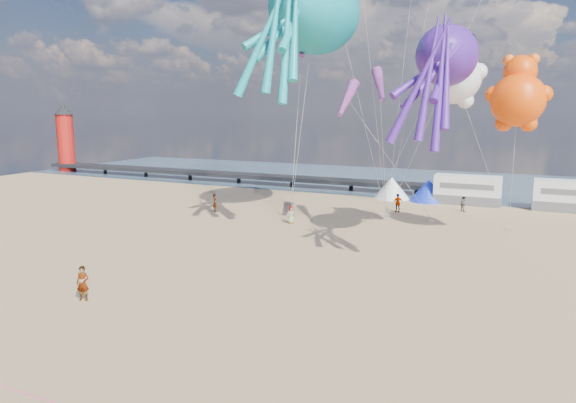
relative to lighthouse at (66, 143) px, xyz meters
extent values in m
plane|color=tan|center=(56.00, -44.00, -4.50)|extent=(120.00, 120.00, 0.00)
plane|color=#344F64|center=(56.00, 11.00, -4.48)|extent=(120.00, 120.00, 0.00)
cube|color=black|center=(28.00, 0.00, -3.50)|extent=(60.00, 3.00, 0.50)
cylinder|color=#A5140F|center=(0.00, 0.00, 0.00)|extent=(2.60, 2.60, 9.00)
cube|color=silver|center=(62.00, -4.00, -3.00)|extent=(6.60, 2.50, 3.00)
cube|color=silver|center=(71.50, -4.00, -3.00)|extent=(6.60, 2.50, 3.00)
cone|color=white|center=(54.00, -4.00, -3.30)|extent=(4.00, 4.00, 2.40)
cone|color=#1933CC|center=(58.00, -4.00, -3.30)|extent=(4.00, 4.00, 2.40)
imported|color=tan|center=(47.02, -41.52, -3.58)|extent=(0.77, 0.63, 1.83)
imported|color=#7F6659|center=(49.15, -20.34, -3.72)|extent=(0.66, 0.67, 1.56)
imported|color=#7F6659|center=(62.12, -8.54, -3.76)|extent=(0.87, 0.81, 1.49)
imported|color=#7F6659|center=(56.44, -11.46, -3.60)|extent=(1.34, 1.17, 1.80)
imported|color=#7F6659|center=(40.33, -18.74, -3.63)|extent=(1.18, 1.67, 1.74)
cube|color=gray|center=(48.25, -18.50, -4.39)|extent=(0.50, 0.35, 0.22)
cube|color=gray|center=(55.16, -16.95, -4.39)|extent=(0.50, 0.35, 0.22)
cube|color=gray|center=(66.45, -15.63, -4.39)|extent=(0.50, 0.35, 0.22)
cube|color=gray|center=(60.09, -14.18, -4.39)|extent=(0.50, 0.35, 0.22)
cube|color=gray|center=(56.29, -15.19, -4.39)|extent=(0.50, 0.35, 0.22)
camera|label=1|loc=(67.29, -59.99, 5.23)|focal=32.00mm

